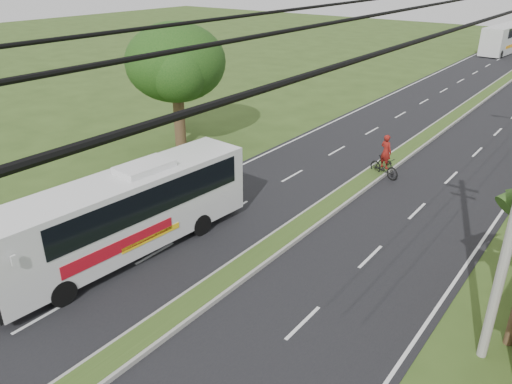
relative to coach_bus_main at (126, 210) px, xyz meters
The scene contains 8 objects.
ground 4.76m from the coach_bus_main, ahead, with size 180.00×180.00×0.00m, color #32481A.
road_asphalt 21.05m from the coach_bus_main, 78.13° to the left, with size 14.00×160.00×0.02m, color black.
median_strip 21.04m from the coach_bus_main, 78.13° to the left, with size 1.20×160.00×0.18m.
lane_edge_left 20.74m from the coach_bus_main, 96.64° to the left, with size 0.12×160.00×0.01m, color silver.
shade_tree 13.46m from the coach_bus_main, 126.53° to the left, with size 6.30×6.00×7.54m.
coach_bus_main is the anchor object (origin of this frame).
coach_bus_far 61.23m from the coach_bus_main, 89.97° to the left, with size 3.56×11.91×3.42m.
motorcyclist 14.27m from the coach_bus_main, 70.22° to the left, with size 2.00×1.10×2.41m.
Camera 1 is at (10.06, -11.17, 10.64)m, focal length 35.00 mm.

